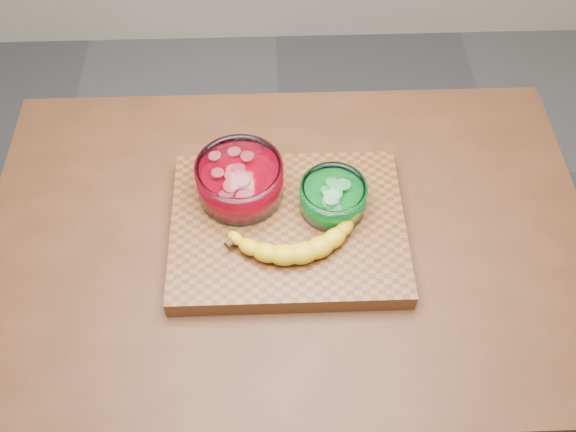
{
  "coord_description": "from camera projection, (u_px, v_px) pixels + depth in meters",
  "views": [
    {
      "loc": [
        -0.02,
        -0.71,
        1.94
      ],
      "look_at": [
        0.0,
        0.0,
        0.96
      ],
      "focal_mm": 40.0,
      "sensor_mm": 36.0,
      "label": 1
    }
  ],
  "objects": [
    {
      "name": "bowl_red",
      "position": [
        240.0,
        180.0,
        1.24
      ],
      "size": [
        0.17,
        0.17,
        0.08
      ],
      "color": "white",
      "rests_on": "cutting_board"
    },
    {
      "name": "banana",
      "position": [
        294.0,
        235.0,
        1.19
      ],
      "size": [
        0.28,
        0.15,
        0.04
      ],
      "primitive_type": null,
      "color": "gold",
      "rests_on": "cutting_board"
    },
    {
      "name": "bowl_green",
      "position": [
        333.0,
        197.0,
        1.23
      ],
      "size": [
        0.13,
        0.13,
        0.06
      ],
      "color": "white",
      "rests_on": "cutting_board"
    },
    {
      "name": "ground",
      "position": [
        288.0,
        398.0,
        1.99
      ],
      "size": [
        3.5,
        3.5,
        0.0
      ],
      "primitive_type": "plane",
      "color": "#5A5A5F",
      "rests_on": "ground"
    },
    {
      "name": "counter",
      "position": [
        288.0,
        334.0,
        1.63
      ],
      "size": [
        1.2,
        0.8,
        0.9
      ],
      "primitive_type": "cube",
      "color": "#4B2916",
      "rests_on": "ground"
    },
    {
      "name": "cutting_board",
      "position": [
        288.0,
        228.0,
        1.25
      ],
      "size": [
        0.45,
        0.35,
        0.04
      ],
      "primitive_type": "cube",
      "color": "brown",
      "rests_on": "counter"
    }
  ]
}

